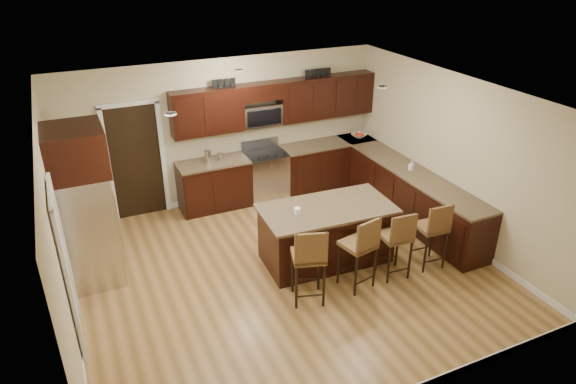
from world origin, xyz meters
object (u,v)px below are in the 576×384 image
stool_mid (361,245)px  stool_right (398,237)px  refrigerator (85,205)px  range (266,174)px  stool_left (309,257)px  stool_extra (434,228)px  island (326,235)px

stool_mid → stool_right: stool_mid is taller
stool_right → refrigerator: 4.45m
range → stool_right: range is taller
stool_mid → refrigerator: (-3.41, 1.83, 0.50)m
stool_left → stool_right: 1.43m
stool_left → stool_extra: (2.08, 0.00, -0.05)m
stool_right → refrigerator: (-4.03, 1.83, 0.53)m
island → stool_left: 1.15m
stool_extra → refrigerator: bearing=162.6°
refrigerator → stool_mid: bearing=-28.2°
range → stool_right: bearing=-77.4°
stool_left → refrigerator: refrigerator is taller
range → stool_mid: bearing=-88.1°
stool_mid → stool_extra: stool_mid is taller
stool_mid → stool_extra: bearing=-12.1°
range → refrigerator: size_ratio=0.47×
stool_extra → stool_right: bearing=-176.1°
stool_extra → stool_left: bearing=-176.0°
range → refrigerator: bearing=-156.4°
stool_extra → range: bearing=116.8°
range → refrigerator: refrigerator is taller
stool_mid → stool_right: size_ratio=1.04×
island → stool_extra: bearing=-28.8°
stool_mid → stool_right: 0.62m
stool_extra → stool_mid: bearing=-176.0°
refrigerator → stool_extra: 5.05m
island → stool_extra: 1.62m
stool_left → refrigerator: 3.21m
refrigerator → stool_extra: (4.68, -1.83, -0.53)m
island → refrigerator: bearing=166.5°
stool_right → refrigerator: refrigerator is taller
stool_right → stool_extra: bearing=3.9°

